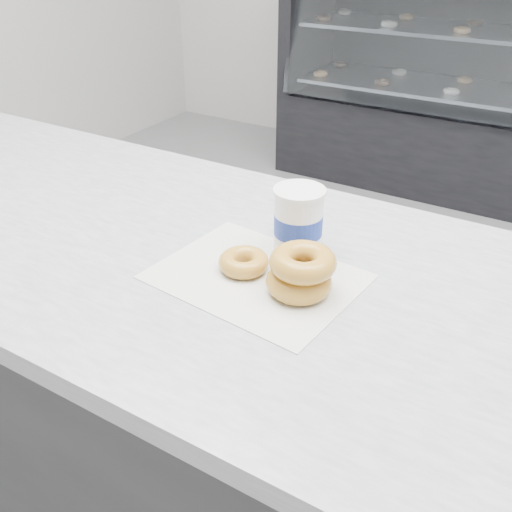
{
  "coord_description": "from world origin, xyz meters",
  "views": [
    {
      "loc": [
        0.51,
        -1.34,
        1.44
      ],
      "look_at": [
        0.07,
        -0.61,
        0.93
      ],
      "focal_mm": 40.0,
      "sensor_mm": 36.0,
      "label": 1
    }
  ],
  "objects": [
    {
      "name": "donut_single",
      "position": [
        0.05,
        -0.62,
        0.92
      ],
      "size": [
        0.09,
        0.09,
        0.03
      ],
      "primitive_type": "torus",
      "rotation": [
        0.0,
        0.0,
        0.05
      ],
      "color": "gold",
      "rests_on": "wax_paper"
    },
    {
      "name": "wax_paper",
      "position": [
        0.08,
        -0.63,
        0.9
      ],
      "size": [
        0.36,
        0.29,
        0.0
      ],
      "primitive_type": "cube",
      "rotation": [
        0.0,
        0.0,
        -0.1
      ],
      "color": "silver",
      "rests_on": "counter"
    },
    {
      "name": "counter",
      "position": [
        0.0,
        -0.6,
        0.45
      ],
      "size": [
        3.06,
        0.76,
        0.9
      ],
      "color": "#333335",
      "rests_on": "ground"
    },
    {
      "name": "display_case",
      "position": [
        0.0,
        2.12,
        0.49
      ],
      "size": [
        2.4,
        0.74,
        1.25
      ],
      "color": "black",
      "rests_on": "ground"
    },
    {
      "name": "ground",
      "position": [
        0.0,
        0.0,
        0.0
      ],
      "size": [
        5.0,
        5.0,
        0.0
      ],
      "primitive_type": "plane",
      "color": "gray",
      "rests_on": "ground"
    },
    {
      "name": "donut_stack",
      "position": [
        0.17,
        -0.63,
        0.94
      ],
      "size": [
        0.13,
        0.13,
        0.08
      ],
      "color": "gold",
      "rests_on": "wax_paper"
    },
    {
      "name": "coffee_cup",
      "position": [
        0.1,
        -0.51,
        0.96
      ],
      "size": [
        0.12,
        0.12,
        0.13
      ],
      "rotation": [
        0.0,
        0.0,
        0.39
      ],
      "color": "white",
      "rests_on": "counter"
    }
  ]
}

